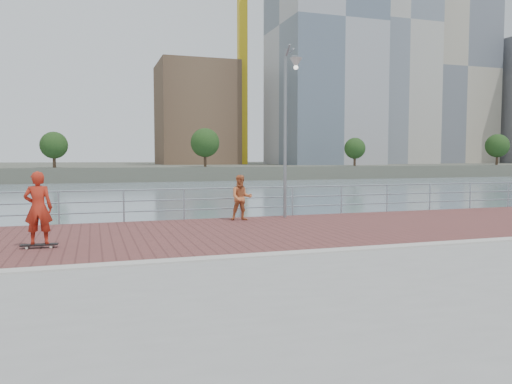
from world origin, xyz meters
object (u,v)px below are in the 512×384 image
object	(u,v)px
guardrail	(213,200)
street_lamp	(290,101)
bystander	(241,198)
skateboarder	(38,208)

from	to	relation	value
guardrail	street_lamp	distance (m)	4.43
bystander	guardrail	bearing A→B (deg)	142.94
guardrail	skateboarder	distance (m)	6.92
guardrail	bystander	distance (m)	1.19
guardrail	street_lamp	size ratio (longest dim) A/B	6.65
street_lamp	bystander	distance (m)	3.80
guardrail	skateboarder	size ratio (longest dim) A/B	22.04
skateboarder	street_lamp	bearing A→B (deg)	-152.91
guardrail	bystander	bearing A→B (deg)	-45.99
guardrail	street_lamp	world-z (taller)	street_lamp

